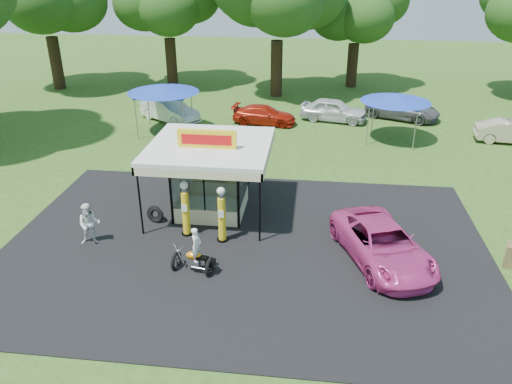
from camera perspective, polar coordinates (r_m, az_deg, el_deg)
ground at (r=19.31m, az=-2.06°, el=-9.31°), size 120.00×120.00×0.00m
asphalt_apron at (r=20.96m, az=-1.23°, el=-6.17°), size 20.00×14.00×0.04m
gas_station_kiosk at (r=23.08m, az=-5.16°, el=1.79°), size 5.40×5.40×4.18m
gas_pump_left at (r=21.39m, az=-8.05°, el=-2.04°), size 0.47×0.47×2.54m
gas_pump_right at (r=20.78m, az=-3.93°, el=-2.74°), size 0.47×0.47×2.52m
motorcycle at (r=19.14m, az=-6.96°, el=-7.09°), size 1.73×1.04×1.99m
spare_tires at (r=23.11m, az=-11.44°, el=-2.51°), size 0.91×0.61×0.75m
kiosk_car at (r=25.58m, az=-4.06°, el=1.09°), size 2.82×1.13×0.96m
pink_sedan at (r=20.26m, az=14.25°, el=-5.77°), size 4.33×6.09×1.54m
spectator_west at (r=21.83m, az=-18.51°, el=-3.49°), size 1.05×0.90×1.85m
bg_car_a at (r=37.21m, az=-9.85°, el=9.18°), size 5.03×4.12×1.61m
bg_car_b at (r=36.10m, az=0.95°, el=8.80°), size 4.73×2.40×1.32m
bg_car_c at (r=37.17m, az=8.89°, el=9.25°), size 5.08×2.90×1.63m
bg_car_d at (r=38.86m, az=16.42°, el=9.11°), size 5.84×4.38×1.48m
bg_car_e at (r=36.22m, az=27.08°, el=6.13°), size 4.48×2.01×1.43m
tent_west at (r=34.30m, az=-10.57°, el=11.55°), size 4.75×4.75×3.32m
tent_east at (r=33.38m, az=15.69°, el=10.30°), size 4.43×4.43×3.09m
oak_far_b at (r=47.54m, az=-10.14°, el=20.75°), size 9.71×9.71×11.58m
oak_far_d at (r=46.89m, az=11.46°, el=19.87°), size 8.98×8.98×10.69m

